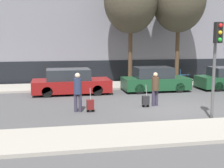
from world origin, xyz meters
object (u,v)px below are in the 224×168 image
(parked_car_0, at_px, (71,82))
(traffic_light, at_px, (216,51))
(trolley_left, at_px, (90,105))
(parked_bicycle, at_px, (183,78))
(pedestrian_left, at_px, (78,90))
(bare_tree_near_crossing, at_px, (131,0))
(parked_car_1, at_px, (155,80))
(trolley_right, at_px, (146,100))
(pedestrian_right, at_px, (155,87))

(parked_car_0, distance_m, traffic_light, 8.99)
(trolley_left, relative_size, parked_bicycle, 0.62)
(traffic_light, bearing_deg, parked_car_0, 126.97)
(parked_car_0, relative_size, trolley_left, 4.15)
(pedestrian_left, xyz_separation_m, bare_tree_near_crossing, (4.14, 6.81, 4.69))
(bare_tree_near_crossing, bearing_deg, parked_car_0, -151.75)
(pedestrian_left, relative_size, bare_tree_near_crossing, 0.23)
(parked_car_1, xyz_separation_m, parked_bicycle, (2.79, 2.17, -0.20))
(parked_car_0, distance_m, trolley_right, 5.35)
(pedestrian_right, relative_size, traffic_light, 0.42)
(pedestrian_right, distance_m, traffic_light, 3.77)
(parked_car_1, relative_size, trolley_right, 3.73)
(bare_tree_near_crossing, bearing_deg, pedestrian_right, -93.31)
(parked_car_1, height_order, pedestrian_right, pedestrian_right)
(traffic_light, height_order, parked_bicycle, traffic_light)
(trolley_right, bearing_deg, parked_bicycle, 53.65)
(pedestrian_right, bearing_deg, pedestrian_left, 169.66)
(pedestrian_left, relative_size, traffic_light, 0.45)
(trolley_left, height_order, bare_tree_near_crossing, bare_tree_near_crossing)
(pedestrian_left, distance_m, bare_tree_near_crossing, 9.25)
(traffic_light, distance_m, bare_tree_near_crossing, 9.74)
(trolley_left, bearing_deg, pedestrian_right, 11.21)
(parked_car_0, distance_m, pedestrian_right, 5.55)
(pedestrian_left, bearing_deg, traffic_light, 167.05)
(trolley_left, bearing_deg, parked_car_0, 96.91)
(trolley_left, distance_m, traffic_light, 5.77)
(pedestrian_left, distance_m, parked_bicycle, 10.38)
(parked_car_1, distance_m, pedestrian_right, 4.22)
(pedestrian_right, xyz_separation_m, traffic_light, (1.45, -2.95, 1.84))
(parked_bicycle, relative_size, bare_tree_near_crossing, 0.23)
(pedestrian_left, height_order, trolley_left, pedestrian_left)
(parked_car_0, bearing_deg, traffic_light, -53.03)
(parked_car_0, relative_size, parked_bicycle, 2.56)
(trolley_right, xyz_separation_m, bare_tree_near_crossing, (0.89, 6.45, 5.37))
(trolley_right, distance_m, parked_bicycle, 7.86)
(parked_car_0, relative_size, pedestrian_right, 2.78)
(traffic_light, xyz_separation_m, bare_tree_near_crossing, (-1.09, 9.23, 2.93))
(trolley_left, height_order, pedestrian_right, pedestrian_right)
(trolley_right, distance_m, bare_tree_near_crossing, 8.44)
(pedestrian_left, xyz_separation_m, traffic_light, (5.23, -2.42, 1.76))
(parked_car_1, bearing_deg, trolley_left, -134.70)
(pedestrian_right, relative_size, parked_bicycle, 0.92)
(parked_car_1, bearing_deg, traffic_light, -89.13)
(parked_car_0, bearing_deg, trolley_left, -83.09)
(parked_car_0, xyz_separation_m, bare_tree_near_crossing, (4.17, 2.24, 5.01))
(trolley_left, bearing_deg, parked_car_1, 45.30)
(parked_car_0, height_order, pedestrian_right, pedestrian_right)
(pedestrian_left, bearing_deg, trolley_right, -161.88)
(parked_car_1, relative_size, parked_bicycle, 2.28)
(trolley_left, xyz_separation_m, trolley_right, (2.72, 0.47, -0.00))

